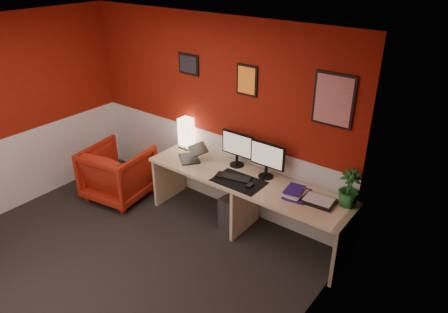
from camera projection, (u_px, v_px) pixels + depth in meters
ground at (116, 265)px, 4.64m from camera, size 4.00×3.50×0.01m
ceiling at (82, 35)px, 3.52m from camera, size 4.00×3.50×0.01m
wall_back at (212, 115)px, 5.33m from camera, size 4.00×0.01×2.50m
wall_right at (278, 244)px, 3.00m from camera, size 0.01×3.50×2.50m
wainscot_back at (213, 166)px, 5.66m from camera, size 4.00×0.01×1.00m
wainscot_left at (12, 173)px, 5.49m from camera, size 0.01×3.50×1.00m
desk at (245, 205)px, 5.06m from camera, size 2.60×0.65×0.73m
shoji_lamp at (186, 134)px, 5.58m from camera, size 0.16×0.16×0.40m
laptop at (189, 151)px, 5.30m from camera, size 0.40×0.39×0.22m
monitor_left at (237, 144)px, 5.07m from camera, size 0.45×0.06×0.58m
monitor_right at (267, 155)px, 4.81m from camera, size 0.45×0.06×0.58m
desk_mat at (239, 181)px, 4.83m from camera, size 0.60×0.38×0.01m
keyboard at (233, 177)px, 4.90m from camera, size 0.44×0.24×0.02m
mouse at (250, 185)px, 4.72m from camera, size 0.07×0.11×0.03m
book_bottom at (287, 191)px, 4.61m from camera, size 0.28×0.35×0.03m
book_middle at (287, 190)px, 4.60m from camera, size 0.20×0.27×0.02m
book_top at (286, 188)px, 4.60m from camera, size 0.22×0.28×0.02m
zen_tray at (319, 201)px, 4.44m from camera, size 0.37×0.27×0.03m
potted_plant at (349, 188)px, 4.31m from camera, size 0.27×0.27×0.41m
pc_tower at (236, 210)px, 5.20m from camera, size 0.28×0.48×0.45m
armchair at (119, 173)px, 5.77m from camera, size 0.92×0.94×0.75m
art_left at (189, 64)px, 5.24m from camera, size 0.32×0.02×0.26m
art_center at (247, 80)px, 4.78m from camera, size 0.28×0.02×0.36m
art_right at (334, 100)px, 4.22m from camera, size 0.44×0.02×0.56m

